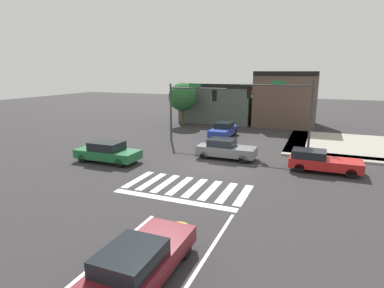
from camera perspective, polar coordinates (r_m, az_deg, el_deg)
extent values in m
plane|color=#302D30|center=(21.95, 3.81, -3.82)|extent=(120.00, 120.00, 0.00)
cube|color=silver|center=(19.37, -9.63, -6.29)|extent=(0.45, 3.08, 0.01)
cube|color=silver|center=(18.92, -7.25, -6.68)|extent=(0.45, 3.08, 0.01)
cube|color=silver|center=(18.51, -4.76, -7.07)|extent=(0.45, 3.08, 0.01)
cube|color=silver|center=(18.13, -2.16, -7.47)|extent=(0.45, 3.08, 0.01)
cube|color=silver|center=(17.80, 0.56, -7.87)|extent=(0.45, 3.08, 0.01)
cube|color=silver|center=(17.50, 3.38, -8.26)|extent=(0.45, 3.08, 0.01)
cube|color=silver|center=(17.25, 6.29, -8.65)|extent=(0.45, 3.08, 0.01)
cube|color=silver|center=(17.04, 9.29, -9.02)|extent=(0.45, 3.08, 0.01)
cube|color=white|center=(16.27, -3.62, -9.96)|extent=(6.80, 0.50, 0.01)
cube|color=white|center=(13.90, -9.19, -14.33)|extent=(0.16, 2.00, 0.01)
cube|color=white|center=(11.20, -20.75, -22.42)|extent=(0.16, 2.00, 0.01)
cylinder|color=yellow|center=(13.66, -2.47, -14.68)|extent=(0.96, 0.96, 0.01)
cylinder|color=white|center=(13.74, -3.31, -14.49)|extent=(0.15, 0.15, 0.00)
cylinder|color=white|center=(13.58, -1.61, -14.83)|extent=(0.15, 0.15, 0.00)
cube|color=white|center=(13.66, -2.47, -14.66)|extent=(0.43, 0.04, 0.00)
cube|color=#9E998E|center=(26.03, 26.88, -2.37)|extent=(10.00, 1.60, 0.15)
cube|color=#9E998E|center=(30.65, 18.44, 0.53)|extent=(1.60, 10.00, 0.15)
cube|color=#9E998E|center=(30.69, 26.26, -0.14)|extent=(10.00, 10.00, 0.15)
cube|color=#4C564C|center=(41.21, 5.02, 7.51)|extent=(8.80, 6.44, 4.85)
cube|color=black|center=(38.19, 3.70, 10.37)|extent=(8.80, 0.50, 0.50)
cube|color=brown|center=(39.33, 16.58, 7.83)|extent=(6.81, 6.10, 6.31)
cube|color=black|center=(36.37, 16.39, 12.06)|extent=(6.81, 0.50, 0.50)
cylinder|color=#383A3D|center=(25.31, 20.54, 4.28)|extent=(0.18, 0.18, 5.73)
cylinder|color=#383A3D|center=(25.31, 14.74, 10.18)|extent=(5.44, 0.12, 0.12)
cube|color=black|center=(25.69, 10.25, 9.15)|extent=(0.32, 0.32, 0.95)
sphere|color=#470A0A|center=(25.63, 10.66, 9.78)|extent=(0.22, 0.22, 0.22)
sphere|color=#4C330C|center=(25.65, 10.63, 9.13)|extent=(0.22, 0.22, 0.22)
sphere|color=#1ED833|center=(25.67, 10.60, 8.47)|extent=(0.22, 0.22, 0.22)
cube|color=#197233|center=(25.27, 15.39, 10.64)|extent=(1.10, 0.03, 0.24)
cylinder|color=#383A3D|center=(29.01, -3.81, 5.61)|extent=(0.18, 0.18, 5.24)
cylinder|color=#383A3D|center=(27.77, 0.99, 9.99)|extent=(5.17, 0.12, 0.12)
cube|color=black|center=(27.28, 4.06, 8.69)|extent=(0.32, 0.32, 0.95)
sphere|color=#470A0A|center=(27.31, 3.72, 9.32)|extent=(0.22, 0.22, 0.22)
sphere|color=#4C330C|center=(27.33, 3.71, 8.71)|extent=(0.22, 0.22, 0.22)
sphere|color=#1ED833|center=(27.36, 3.70, 8.09)|extent=(0.22, 0.22, 0.22)
cube|color=#197233|center=(27.85, 0.49, 10.45)|extent=(1.10, 0.03, 0.24)
cube|color=slate|center=(23.52, 6.25, -1.20)|extent=(4.27, 1.74, 0.67)
cube|color=black|center=(23.49, 5.39, 0.29)|extent=(1.90, 1.53, 0.52)
cylinder|color=black|center=(23.97, 10.08, -1.80)|extent=(0.60, 0.22, 0.60)
cylinder|color=black|center=(22.54, 9.24, -2.72)|extent=(0.60, 0.22, 0.60)
cylinder|color=black|center=(24.72, 3.49, -1.17)|extent=(0.60, 0.22, 0.60)
cylinder|color=black|center=(23.33, 2.28, -2.02)|extent=(0.60, 0.22, 0.60)
cube|color=#23389E|center=(31.02, 5.67, 2.33)|extent=(1.75, 4.48, 0.65)
cube|color=black|center=(31.09, 5.79, 3.44)|extent=(1.54, 1.91, 0.51)
cylinder|color=black|center=(29.44, 6.22, 1.16)|extent=(0.22, 0.67, 0.67)
cylinder|color=black|center=(29.88, 3.41, 1.39)|extent=(0.22, 0.67, 0.67)
cylinder|color=black|center=(32.32, 7.74, 2.18)|extent=(0.22, 0.67, 0.67)
cylinder|color=black|center=(32.73, 5.15, 2.38)|extent=(0.22, 0.67, 0.67)
cube|color=maroon|center=(10.55, -9.03, -20.36)|extent=(1.78, 4.69, 0.59)
cube|color=black|center=(9.85, -11.01, -19.35)|extent=(1.57, 2.03, 0.49)
cylinder|color=black|center=(12.20, -8.22, -16.82)|extent=(0.22, 0.61, 0.61)
cylinder|color=black|center=(11.57, -1.17, -18.45)|extent=(0.22, 0.61, 0.61)
cube|color=#1E6638|center=(23.33, -14.90, -1.72)|extent=(4.59, 1.93, 0.61)
cube|color=black|center=(23.23, -15.10, -0.30)|extent=(2.19, 1.70, 0.57)
cylinder|color=black|center=(23.73, -19.11, -2.45)|extent=(0.63, 0.22, 0.63)
cylinder|color=black|center=(24.99, -16.55, -1.51)|extent=(0.63, 0.22, 0.63)
cylinder|color=black|center=(21.84, -12.93, -3.36)|extent=(0.63, 0.22, 0.63)
cylinder|color=black|center=(23.20, -10.52, -2.28)|extent=(0.63, 0.22, 0.63)
cube|color=red|center=(22.01, 22.82, -3.22)|extent=(4.38, 1.74, 0.60)
cube|color=black|center=(21.88, 20.32, -1.64)|extent=(2.08, 1.53, 0.48)
cylinder|color=black|center=(22.90, 26.48, -3.68)|extent=(0.62, 0.22, 0.62)
cylinder|color=black|center=(21.44, 26.73, -4.78)|extent=(0.62, 0.22, 0.62)
cylinder|color=black|center=(22.83, 19.04, -3.05)|extent=(0.62, 0.22, 0.62)
cylinder|color=black|center=(21.37, 18.77, -4.11)|extent=(0.62, 0.22, 0.62)
cylinder|color=#4C3823|center=(37.49, -1.68, 5.43)|extent=(0.36, 0.36, 2.80)
sphere|color=#235628|center=(37.27, -1.70, 8.48)|extent=(3.30, 3.30, 3.30)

